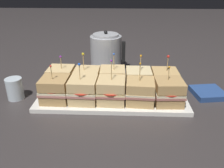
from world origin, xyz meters
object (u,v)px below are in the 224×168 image
object	(u,v)px
sandwich_back_right	(138,80)
kettle_steel	(106,52)
sandwich_front_far_right	(169,92)
sandwich_back_center	(112,79)
serving_platter	(112,97)
drinking_glass	(15,89)
sandwich_back_left	(87,79)
sandwich_front_center	(111,91)
sandwich_front_far_left	(55,90)
sandwich_back_far_left	(61,78)
napkin_stack	(208,93)
sandwich_front_right	(140,92)
sandwich_back_far_right	(164,81)
sandwich_front_left	(83,90)

from	to	relation	value
sandwich_back_right	kettle_steel	distance (m)	0.34
sandwich_front_far_right	sandwich_back_center	world-z (taller)	sandwich_back_center
serving_platter	kettle_steel	distance (m)	0.37
sandwich_back_right	drinking_glass	bearing A→B (deg)	-172.15
sandwich_back_left	kettle_steel	world-z (taller)	kettle_steel
sandwich_front_center	kettle_steel	size ratio (longest dim) A/B	0.82
sandwich_front_center	sandwich_front_far_left	bearing A→B (deg)	179.84
sandwich_back_far_left	sandwich_front_far_right	bearing A→B (deg)	-14.10
sandwich_back_left	sandwich_front_center	bearing A→B (deg)	-45.27
drinking_glass	napkin_stack	xyz separation A→B (m)	(0.85, 0.07, -0.04)
drinking_glass	sandwich_front_right	bearing A→B (deg)	-4.53
sandwich_back_left	kettle_steel	size ratio (longest dim) A/B	0.78
sandwich_back_far_left	napkin_stack	size ratio (longest dim) A/B	1.06
sandwich_front_center	sandwich_back_far_right	distance (m)	0.26
sandwich_back_left	napkin_stack	xyz separation A→B (m)	(0.55, -0.01, -0.05)
sandwich_front_far_left	kettle_steel	bearing A→B (deg)	66.02
sandwich_back_left	sandwich_back_center	distance (m)	0.11
sandwich_front_far_left	napkin_stack	distance (m)	0.67
sandwich_back_center	napkin_stack	distance (m)	0.44
sandwich_front_center	napkin_stack	xyz separation A→B (m)	(0.43, 0.11, -0.06)
sandwich_front_center	sandwich_front_far_right	size ratio (longest dim) A/B	1.16
napkin_stack	sandwich_back_far_left	bearing A→B (deg)	179.48
sandwich_back_left	sandwich_back_center	world-z (taller)	same
sandwich_front_far_right	napkin_stack	xyz separation A→B (m)	(0.20, 0.11, -0.06)
kettle_steel	sandwich_front_center	bearing A→B (deg)	-83.42
sandwich_front_center	sandwich_back_left	world-z (taller)	sandwich_front_center
sandwich_front_left	napkin_stack	bearing A→B (deg)	11.48
sandwich_back_center	sandwich_back_far_left	bearing A→B (deg)	-179.87
sandwich_back_far_right	napkin_stack	size ratio (longest dim) A/B	1.11
sandwich_front_center	sandwich_front_far_right	distance (m)	0.23
sandwich_front_far_left	sandwich_front_right	world-z (taller)	sandwich_front_right
sandwich_front_right	napkin_stack	xyz separation A→B (m)	(0.32, 0.11, -0.05)
napkin_stack	sandwich_front_center	bearing A→B (deg)	-165.79
serving_platter	sandwich_front_far_right	xyz separation A→B (m)	(0.23, -0.06, 0.06)
sandwich_front_far_right	sandwich_back_center	distance (m)	0.26
sandwich_back_center	drinking_glass	xyz separation A→B (m)	(-0.42, -0.07, -0.02)
sandwich_front_far_left	napkin_stack	xyz separation A→B (m)	(0.66, 0.11, -0.06)
sandwich_front_far_right	sandwich_back_center	size ratio (longest dim) A/B	0.90
sandwich_front_right	sandwich_back_center	size ratio (longest dim) A/B	0.98
sandwich_front_far_left	drinking_glass	world-z (taller)	sandwich_front_far_left
sandwich_front_far_right	sandwich_back_far_right	xyz separation A→B (m)	(0.00, 0.12, -0.00)
sandwich_back_far_left	sandwich_back_right	xyz separation A→B (m)	(0.35, 0.00, -0.00)
serving_platter	sandwich_back_center	bearing A→B (deg)	90.95
sandwich_front_far_left	sandwich_back_center	world-z (taller)	sandwich_back_center
sandwich_back_right	sandwich_front_far_left	bearing A→B (deg)	-161.56
sandwich_front_center	sandwich_back_far_left	size ratio (longest dim) A/B	1.14
sandwich_front_far_left	sandwich_back_far_left	distance (m)	0.11
serving_platter	sandwich_front_right	distance (m)	0.14
sandwich_front_right	sandwich_back_far_right	distance (m)	0.16
serving_platter	sandwich_back_far_right	size ratio (longest dim) A/B	3.79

